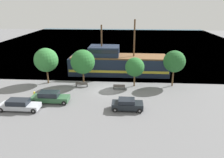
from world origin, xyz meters
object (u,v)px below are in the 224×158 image
moored_boat_dockside (84,55)px  bench_promenade_east (119,87)px  pirate_ship (118,63)px  moored_boat_outer (154,62)px  parked_car_curb_mid (127,104)px  bench_promenade_west (82,84)px  fire_hydrant (34,94)px  parked_car_curb_front (19,105)px  parked_car_curb_rear (50,97)px

moored_boat_dockside → bench_promenade_east: 21.88m
pirate_ship → moored_boat_outer: bearing=39.5°
bench_promenade_east → parked_car_curb_mid: bearing=-79.4°
moored_boat_outer → bench_promenade_west: size_ratio=3.95×
fire_hydrant → bench_promenade_west: size_ratio=0.40×
parked_car_curb_front → bench_promenade_west: (6.15, 8.41, -0.24)m
parked_car_curb_mid → bench_promenade_east: 6.83m
parked_car_curb_rear → moored_boat_dockside: bearing=90.3°
parked_car_curb_mid → bench_promenade_west: size_ratio=2.04×
parked_car_curb_rear → bench_promenade_west: 6.71m
moored_boat_dockside → parked_car_curb_front: size_ratio=1.03×
parked_car_curb_rear → fire_hydrant: 3.38m
moored_boat_dockside → parked_car_curb_rear: 25.10m
parked_car_curb_front → fire_hydrant: parked_car_curb_front is taller
pirate_ship → fire_hydrant: 16.43m
parked_car_curb_front → pirate_ship: bearing=53.7°
parked_car_curb_mid → fire_hydrant: (-13.24, 3.14, -0.31)m
parked_car_curb_rear → parked_car_curb_front: bearing=-141.4°
moored_boat_dockside → parked_car_curb_rear: size_ratio=1.04×
moored_boat_outer → parked_car_curb_front: (-19.12, -21.98, 0.03)m
fire_hydrant → bench_promenade_west: (5.99, 4.28, 0.03)m
parked_car_curb_rear → bench_promenade_west: parked_car_curb_rear is taller
fire_hydrant → moored_boat_dockside: bearing=83.2°
fire_hydrant → bench_promenade_east: 12.50m
moored_boat_outer → parked_car_curb_front: moored_boat_outer is taller
bench_promenade_west → parked_car_curb_mid: bearing=-45.6°
parked_car_curb_front → parked_car_curb_rear: 3.94m
moored_boat_dockside → moored_boat_outer: 17.11m
parked_car_curb_mid → moored_boat_outer: bearing=74.8°
pirate_ship → moored_boat_outer: size_ratio=2.60×
bench_promenade_west → parked_car_curb_front: bearing=-126.2°
fire_hydrant → bench_promenade_east: size_ratio=0.42×
parked_car_curb_front → bench_promenade_east: (12.15, 7.70, -0.25)m
moored_boat_outer → parked_car_curb_rear: 25.27m
moored_boat_dockside → moored_boat_outer: size_ratio=0.68×
parked_car_curb_front → bench_promenade_east: size_ratio=2.76×
bench_promenade_east → moored_boat_outer: bearing=64.0°
parked_car_curb_rear → moored_boat_outer: bearing=50.6°
pirate_ship → parked_car_curb_rear: 15.89m
pirate_ship → parked_car_curb_rear: bearing=-122.6°
parked_car_curb_front → fire_hydrant: 4.15m
pirate_ship → bench_promenade_west: 9.32m
moored_boat_dockside → fire_hydrant: bearing=-96.8°
moored_boat_dockside → parked_car_curb_mid: 28.54m
moored_boat_dockside → fire_hydrant: size_ratio=6.73×
parked_car_curb_rear → fire_hydrant: parked_car_curb_rear is taller
moored_boat_dockside → bench_promenade_east: bearing=-65.1°
moored_boat_outer → parked_car_curb_rear: bearing=-129.4°
moored_boat_dockside → bench_promenade_east: size_ratio=2.86×
parked_car_curb_front → parked_car_curb_rear: (3.08, 2.46, 0.05)m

